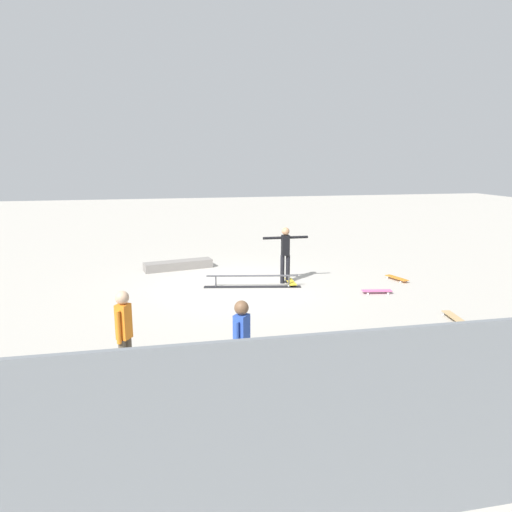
{
  "coord_description": "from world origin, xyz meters",
  "views": [
    {
      "loc": [
        2.04,
        12.63,
        3.58
      ],
      "look_at": [
        -0.44,
        0.65,
        1.0
      ],
      "focal_mm": 32.72,
      "sensor_mm": 36.0,
      "label": 1
    }
  ],
  "objects": [
    {
      "name": "loose_skateboard_orange",
      "position": [
        -4.8,
        0.32,
        0.07
      ],
      "size": [
        0.41,
        0.82,
        0.09
      ],
      "rotation": [
        0.0,
        0.0,
        1.85
      ],
      "color": "orange",
      "rests_on": "ground_plane"
    },
    {
      "name": "loose_skateboard_pink",
      "position": [
        -3.6,
        1.47,
        0.07
      ],
      "size": [
        0.82,
        0.36,
        0.09
      ],
      "rotation": [
        0.0,
        0.0,
        2.97
      ],
      "color": "#E05993",
      "rests_on": "ground_plane"
    },
    {
      "name": "back_fence",
      "position": [
        0.0,
        8.95,
        1.03
      ],
      "size": [
        24.0,
        0.06,
        2.07
      ],
      "primitive_type": "cube",
      "color": "slate",
      "rests_on": "ground_plane"
    },
    {
      "name": "bystander_blue_shirt",
      "position": [
        0.93,
        6.25,
        0.88
      ],
      "size": [
        0.28,
        0.31,
        1.56
      ],
      "rotation": [
        0.0,
        0.0,
        0.86
      ],
      "color": "slate",
      "rests_on": "ground_plane"
    },
    {
      "name": "skateboard_main",
      "position": [
        -1.58,
        0.09,
        0.07
      ],
      "size": [
        0.3,
        0.81,
        0.09
      ],
      "rotation": [
        0.0,
        0.0,
        4.65
      ],
      "color": "yellow",
      "rests_on": "ground_plane"
    },
    {
      "name": "bystander_orange_shirt",
      "position": [
        2.66,
        5.42,
        0.89
      ],
      "size": [
        0.26,
        0.34,
        1.57
      ],
      "rotation": [
        0.0,
        0.0,
        4.17
      ],
      "color": "brown",
      "rests_on": "ground_plane"
    },
    {
      "name": "ground_plane",
      "position": [
        0.0,
        0.0,
        0.0
      ],
      "size": [
        60.0,
        60.0,
        0.0
      ],
      "primitive_type": "plane",
      "color": "#ADA89E"
    },
    {
      "name": "grind_rail",
      "position": [
        -0.44,
        0.15,
        0.15
      ],
      "size": [
        2.74,
        0.74,
        0.35
      ],
      "rotation": [
        0.0,
        0.0,
        -0.19
      ],
      "color": "black",
      "rests_on": "ground_plane"
    },
    {
      "name": "skater_main",
      "position": [
        -1.46,
        -0.08,
        0.95
      ],
      "size": [
        1.32,
        0.22,
        1.64
      ],
      "rotation": [
        0.0,
        0.0,
        6.27
      ],
      "color": "black",
      "rests_on": "ground_plane"
    },
    {
      "name": "skate_ledge",
      "position": [
        1.51,
        -2.45,
        0.14
      ],
      "size": [
        2.28,
        0.96,
        0.28
      ],
      "primitive_type": "cube",
      "rotation": [
        0.0,
        0.0,
        0.22
      ],
      "color": "gray",
      "rests_on": "ground_plane"
    },
    {
      "name": "loose_skateboard_natural",
      "position": [
        -4.36,
        3.75,
        0.07
      ],
      "size": [
        0.34,
        0.82,
        0.09
      ],
      "rotation": [
        0.0,
        0.0,
        4.57
      ],
      "color": "tan",
      "rests_on": "ground_plane"
    }
  ]
}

